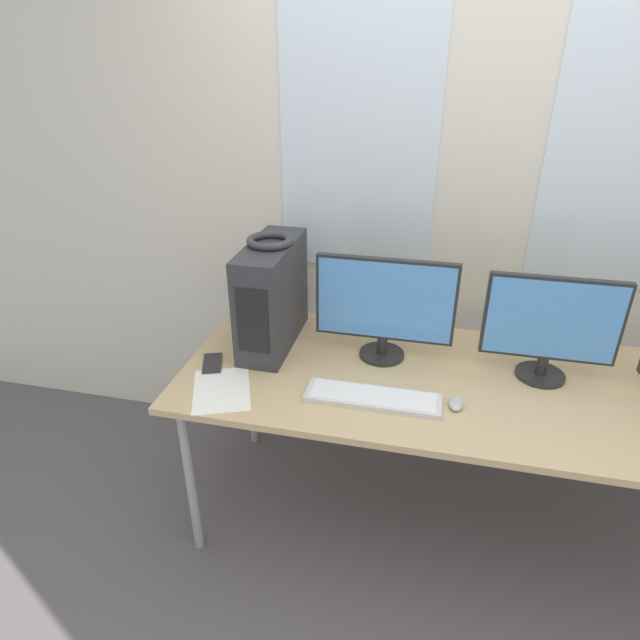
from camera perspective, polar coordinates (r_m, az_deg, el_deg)
name	(u,v)px	position (r m, az deg, el deg)	size (l,w,h in m)	color
ground_plane	(445,613)	(2.38, 13.19, -28.13)	(14.00, 14.00, 0.00)	#565156
wall_back	(484,197)	(2.46, 17.07, 12.42)	(8.00, 0.07, 2.70)	beige
desk	(467,391)	(2.19, 15.45, -7.33)	(2.25, 0.88, 0.77)	tan
pc_tower	(272,295)	(2.26, -5.13, 2.67)	(0.18, 0.50, 0.45)	#2D2D33
headphones	(270,241)	(2.18, -5.38, 8.43)	(0.19, 0.19, 0.03)	#333338
monitor_main	(385,305)	(2.15, 6.91, 1.56)	(0.56, 0.19, 0.43)	black
monitor_right_near	(551,326)	(2.18, 23.40, -0.57)	(0.49, 0.19, 0.42)	black
keyboard	(373,398)	(1.99, 5.65, -8.23)	(0.50, 0.14, 0.02)	silver
mouse	(456,404)	(2.01, 14.29, -8.64)	(0.05, 0.09, 0.03)	#B2B2B7
cell_phone	(212,363)	(2.23, -11.41, -4.54)	(0.12, 0.17, 0.01)	#232328
paper_sheet_left	(222,390)	(2.07, -10.46, -7.31)	(0.31, 0.35, 0.00)	white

